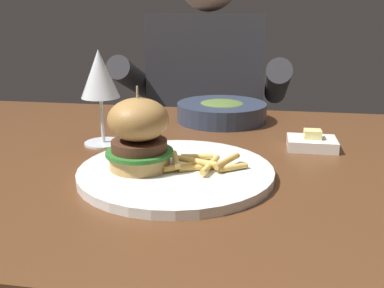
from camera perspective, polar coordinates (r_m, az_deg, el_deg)
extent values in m
cube|color=#56331C|center=(0.77, -3.08, -2.84)|extent=(1.48, 0.79, 0.04)
cylinder|color=white|center=(0.66, -2.15, -3.75)|extent=(0.30, 0.30, 0.01)
cylinder|color=tan|center=(0.66, -6.97, -2.26)|extent=(0.09, 0.09, 0.02)
cylinder|color=#2D7028|center=(0.65, -7.01, -1.10)|extent=(0.10, 0.10, 0.01)
cylinder|color=#4C2D1E|center=(0.65, -7.05, -0.18)|extent=(0.08, 0.08, 0.02)
ellipsoid|color=#A97A41|center=(0.64, -7.18, 3.26)|extent=(0.09, 0.09, 0.06)
cylinder|color=#CCB78C|center=(0.63, -7.26, 5.45)|extent=(0.00, 0.00, 0.05)
cylinder|color=#E0B251|center=(0.65, 1.29, -3.09)|extent=(0.07, 0.04, 0.01)
cylinder|color=gold|center=(0.64, -1.77, -3.09)|extent=(0.05, 0.04, 0.01)
cylinder|color=#E0B251|center=(0.65, 5.53, -3.13)|extent=(0.04, 0.03, 0.01)
cylinder|color=#EABC5B|center=(0.65, 2.43, -2.78)|extent=(0.02, 0.07, 0.01)
cylinder|color=gold|center=(0.65, 4.69, -2.25)|extent=(0.04, 0.06, 0.01)
cylinder|color=#EABC5B|center=(0.69, 0.68, -1.70)|extent=(0.05, 0.02, 0.01)
cylinder|color=#EABC5B|center=(0.65, 0.47, -2.29)|extent=(0.07, 0.03, 0.01)
cylinder|color=#EABC5B|center=(0.66, -2.18, -2.05)|extent=(0.03, 0.06, 0.01)
cylinder|color=silver|center=(0.84, -11.68, 0.14)|extent=(0.07, 0.07, 0.00)
cylinder|color=silver|center=(0.83, -11.87, 3.14)|extent=(0.01, 0.01, 0.09)
cone|color=silver|center=(0.81, -12.24, 9.14)|extent=(0.07, 0.07, 0.09)
cube|color=white|center=(0.82, 15.67, 0.07)|extent=(0.09, 0.07, 0.02)
cube|color=#F4E58C|center=(0.82, 15.77, 1.28)|extent=(0.03, 0.03, 0.02)
cylinder|color=#2D384C|center=(1.00, 3.97, 4.28)|extent=(0.21, 0.21, 0.04)
ellipsoid|color=#4C662D|center=(1.00, 3.98, 5.13)|extent=(0.11, 0.11, 0.02)
cube|color=#282833|center=(1.58, 1.87, -11.29)|extent=(0.30, 0.22, 0.46)
cube|color=#333338|center=(1.42, 2.06, 6.43)|extent=(0.36, 0.20, 0.52)
cylinder|color=#333338|center=(1.38, -7.57, 8.50)|extent=(0.07, 0.34, 0.18)
cylinder|color=#333338|center=(1.32, 11.24, 7.95)|extent=(0.07, 0.34, 0.18)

